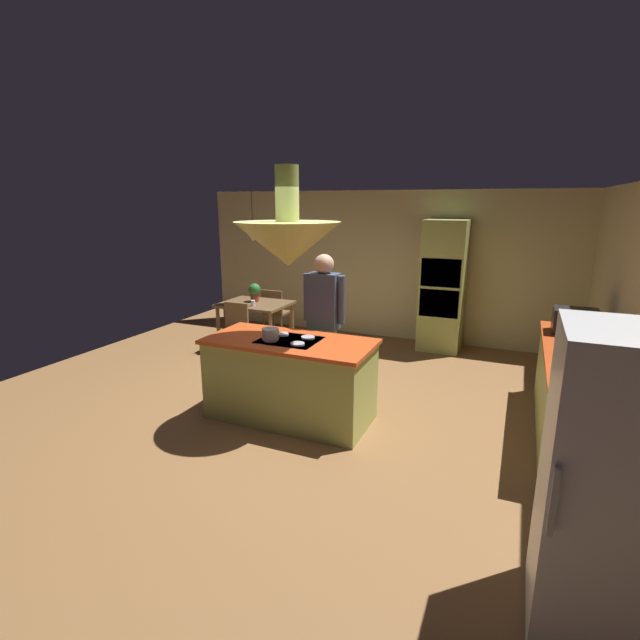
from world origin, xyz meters
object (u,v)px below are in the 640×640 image
at_px(refrigerator, 618,491).
at_px(microwave_on_counter, 575,321).
at_px(chair_by_back_wall, 275,310).
at_px(canister_tea, 584,348).
at_px(oven_tower, 443,286).
at_px(potted_plant_on_table, 255,291).
at_px(kitchen_island, 290,379).
at_px(cup_on_table, 253,303).
at_px(chair_facing_island, 233,328).
at_px(cooking_pot_on_cooktop, 270,334).
at_px(dining_table, 255,309).
at_px(canister_sugar, 586,355).
at_px(person_at_island, 324,316).
at_px(canister_flour, 588,359).

relative_size(refrigerator, microwave_on_counter, 3.82).
distance_m(chair_by_back_wall, canister_tea, 5.06).
height_order(refrigerator, chair_by_back_wall, refrigerator).
relative_size(oven_tower, potted_plant_on_table, 6.96).
height_order(kitchen_island, canister_tea, canister_tea).
xyz_separation_m(oven_tower, cup_on_table, (-2.71, -1.36, -0.24)).
distance_m(potted_plant_on_table, microwave_on_counter, 4.65).
bearing_deg(kitchen_island, potted_plant_on_table, 128.79).
bearing_deg(chair_facing_island, refrigerator, -34.98).
xyz_separation_m(kitchen_island, refrigerator, (2.80, -1.70, 0.42)).
xyz_separation_m(chair_facing_island, cooking_pot_on_cooktop, (1.54, -1.58, 0.49)).
relative_size(dining_table, canister_sugar, 6.27).
relative_size(chair_by_back_wall, canister_tea, 4.42).
bearing_deg(canister_sugar, dining_table, 159.38).
height_order(person_at_island, cooking_pot_on_cooktop, person_at_island).
xyz_separation_m(chair_facing_island, canister_tea, (4.54, -0.88, 0.50)).
xyz_separation_m(dining_table, person_at_island, (1.81, -1.39, 0.36)).
relative_size(kitchen_island, dining_table, 1.69).
relative_size(oven_tower, chair_facing_island, 2.40).
height_order(kitchen_island, chair_by_back_wall, kitchen_island).
bearing_deg(oven_tower, potted_plant_on_table, -159.82).
distance_m(chair_facing_island, potted_plant_on_table, 0.86).
bearing_deg(refrigerator, potted_plant_on_table, 139.53).
xyz_separation_m(cup_on_table, cooking_pot_on_cooktop, (1.45, -2.01, 0.18)).
xyz_separation_m(person_at_island, microwave_on_counter, (2.73, 0.80, 0.03)).
height_order(kitchen_island, oven_tower, oven_tower).
bearing_deg(refrigerator, cup_on_table, 140.89).
bearing_deg(chair_by_back_wall, oven_tower, -170.06).
bearing_deg(microwave_on_counter, canister_tea, -90.00).
relative_size(potted_plant_on_table, canister_tea, 1.52).
relative_size(kitchen_island, canister_flour, 9.12).
distance_m(dining_table, person_at_island, 2.31).
height_order(refrigerator, person_at_island, person_at_island).
bearing_deg(dining_table, chair_facing_island, -90.00).
distance_m(dining_table, chair_facing_island, 0.67).
xyz_separation_m(oven_tower, chair_facing_island, (-2.80, -1.80, -0.54)).
distance_m(cup_on_table, canister_tea, 4.64).
distance_m(oven_tower, cup_on_table, 3.04).
xyz_separation_m(kitchen_island, chair_by_back_wall, (-1.70, 2.75, 0.05)).
bearing_deg(canister_sugar, chair_facing_island, 166.90).
height_order(person_at_island, canister_sugar, person_at_island).
height_order(person_at_island, canister_flour, person_at_island).
relative_size(kitchen_island, person_at_island, 1.03).
bearing_deg(person_at_island, refrigerator, -41.77).
height_order(canister_flour, microwave_on_counter, microwave_on_counter).
xyz_separation_m(oven_tower, refrigerator, (1.70, -4.94, -0.17)).
xyz_separation_m(dining_table, microwave_on_counter, (4.54, -0.59, 0.39)).
distance_m(dining_table, potted_plant_on_table, 0.29).
bearing_deg(cooking_pot_on_cooktop, refrigerator, -27.95).
distance_m(canister_sugar, microwave_on_counter, 1.12).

